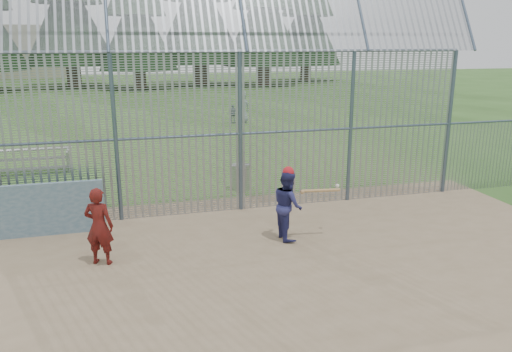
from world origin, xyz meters
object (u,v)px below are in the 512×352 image
object	(u,v)px
batter	(288,205)
onlooker	(99,226)
trash_can	(241,177)
bleacher	(24,161)
dugout_wall	(46,209)

from	to	relation	value
batter	onlooker	bearing A→B (deg)	92.75
trash_can	bleacher	world-z (taller)	trash_can
onlooker	bleacher	distance (m)	8.45
onlooker	bleacher	size ratio (longest dim) A/B	0.51
bleacher	batter	bearing A→B (deg)	-49.48
dugout_wall	onlooker	size ratio (longest dim) A/B	1.62
batter	onlooker	distance (m)	3.94
batter	bleacher	bearing A→B (deg)	39.01
trash_can	dugout_wall	bearing A→B (deg)	-154.37
onlooker	dugout_wall	bearing A→B (deg)	-35.15
bleacher	trash_can	bearing A→B (deg)	-29.92
trash_can	onlooker	bearing A→B (deg)	-131.77
batter	onlooker	size ratio (longest dim) A/B	0.99
batter	onlooker	xyz separation A→B (m)	(-3.93, -0.29, 0.01)
onlooker	trash_can	xyz separation A→B (m)	(3.82, 4.28, -0.41)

